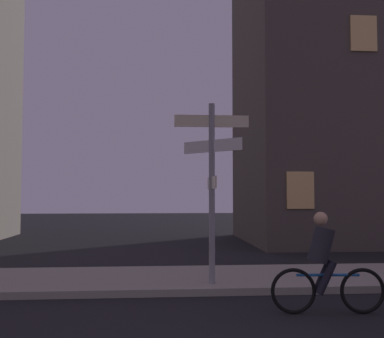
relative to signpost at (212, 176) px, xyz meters
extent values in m
cube|color=gray|center=(-0.39, 0.87, -2.17)|extent=(40.00, 2.74, 0.14)
cylinder|color=gray|center=(0.00, 0.00, -0.33)|extent=(0.12, 0.12, 3.55)
cube|color=beige|center=(0.00, 0.00, 1.10)|extent=(1.49, 0.03, 0.24)
cube|color=white|center=(0.00, 0.00, 0.60)|extent=(1.04, 1.04, 0.24)
cube|color=beige|center=(0.00, 0.00, -0.13)|extent=(0.03, 1.24, 0.24)
torus|color=black|center=(2.17, -1.92, -1.88)|extent=(0.72, 0.11, 0.72)
torus|color=black|center=(1.07, -1.84, -1.88)|extent=(0.72, 0.11, 0.72)
cylinder|color=#1959A5|center=(1.62, -1.88, -1.63)|extent=(1.00, 0.12, 0.04)
cylinder|color=#26262D|center=(1.52, -1.87, -1.16)|extent=(0.47, 0.35, 0.61)
sphere|color=tan|center=(1.52, -1.87, -0.74)|extent=(0.22, 0.22, 0.22)
cylinder|color=black|center=(1.57, -1.78, -1.66)|extent=(0.35, 0.14, 0.55)
cylinder|color=black|center=(1.56, -1.96, -1.66)|extent=(0.35, 0.14, 0.55)
cube|color=#4C443D|center=(7.99, 8.69, 7.07)|extent=(11.08, 6.38, 18.63)
cube|color=#F2C672|center=(3.56, 5.47, -0.24)|extent=(0.90, 0.06, 1.20)
cube|color=#F2C672|center=(5.77, 5.47, 4.96)|extent=(0.90, 0.06, 1.20)
camera|label=1|loc=(-1.13, -9.07, -0.33)|focal=43.15mm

